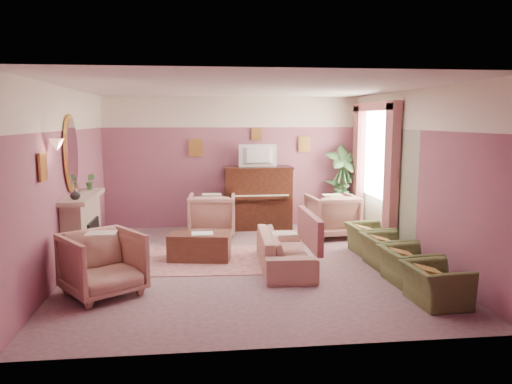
{
  "coord_description": "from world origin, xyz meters",
  "views": [
    {
      "loc": [
        -0.75,
        -7.76,
        2.31
      ],
      "look_at": [
        0.19,
        0.4,
        1.12
      ],
      "focal_mm": 35.0,
      "sensor_mm": 36.0,
      "label": 1
    }
  ],
  "objects": [
    {
      "name": "print_back_mid",
      "position": [
        0.5,
        2.96,
        2.0
      ],
      "size": [
        0.22,
        0.03,
        0.26
      ],
      "primitive_type": "cube",
      "color": "gold",
      "rests_on": "wall_back"
    },
    {
      "name": "pelmet",
      "position": [
        2.62,
        1.55,
        2.56
      ],
      "size": [
        0.16,
        2.2,
        0.16
      ],
      "primitive_type": "cube",
      "color": "#975357",
      "rests_on": "wall_right"
    },
    {
      "name": "olive_chair_a",
      "position": [
        2.19,
        -2.01,
        0.34
      ],
      "size": [
        0.55,
        0.78,
        0.68
      ],
      "primitive_type": "imported",
      "color": "#4F5930",
      "rests_on": "floor"
    },
    {
      "name": "palm_plant",
      "position": [
        2.34,
        2.63,
        1.06
      ],
      "size": [
        0.76,
        0.76,
        1.44
      ],
      "primitive_type": "imported",
      "color": "#326132",
      "rests_on": "palm_pot"
    },
    {
      "name": "coffee_table",
      "position": [
        -0.76,
        0.33,
        0.23
      ],
      "size": [
        1.07,
        0.65,
        0.45
      ],
      "primitive_type": "cube",
      "rotation": [
        0.0,
        0.0,
        -0.16
      ],
      "color": "#4D2A1E",
      "rests_on": "floor"
    },
    {
      "name": "print_back_right",
      "position": [
        1.55,
        2.96,
        1.78
      ],
      "size": [
        0.26,
        0.03,
        0.34
      ],
      "primitive_type": "cube",
      "color": "gold",
      "rests_on": "wall_back"
    },
    {
      "name": "sofa_throw",
      "position": [
        0.97,
        -0.23,
        0.6
      ],
      "size": [
        0.1,
        1.45,
        0.53
      ],
      "primitive_type": "cube",
      "color": "#975357",
      "rests_on": "sofa"
    },
    {
      "name": "floral_armchair_right",
      "position": [
        1.87,
        1.73,
        0.47
      ],
      "size": [
        0.91,
        0.91,
        0.95
      ],
      "primitive_type": "imported",
      "color": "tan",
      "rests_on": "floor"
    },
    {
      "name": "wall_front",
      "position": [
        0.0,
        -3.0,
        1.4
      ],
      "size": [
        5.5,
        0.02,
        2.8
      ],
      "primitive_type": "cube",
      "color": "#6C445E",
      "rests_on": "floor"
    },
    {
      "name": "wall_left",
      "position": [
        -2.75,
        0.0,
        1.4
      ],
      "size": [
        0.02,
        6.0,
        2.8
      ],
      "primitive_type": "cube",
      "color": "#6C445E",
      "rests_on": "floor"
    },
    {
      "name": "window_blind",
      "position": [
        2.7,
        1.55,
        1.7
      ],
      "size": [
        0.03,
        1.4,
        1.8
      ],
      "primitive_type": "cube",
      "color": "beige",
      "rests_on": "wall_right"
    },
    {
      "name": "fireplace_surround",
      "position": [
        -2.59,
        0.2,
        0.55
      ],
      "size": [
        0.3,
        1.4,
        1.1
      ],
      "primitive_type": "cube",
      "color": "tan",
      "rests_on": "floor"
    },
    {
      "name": "wall_back",
      "position": [
        0.0,
        3.0,
        1.4
      ],
      "size": [
        5.5,
        0.02,
        2.8
      ],
      "primitive_type": "cube",
      "color": "#6C445E",
      "rests_on": "floor"
    },
    {
      "name": "mirror_glass",
      "position": [
        -2.67,
        0.2,
        1.8
      ],
      "size": [
        0.01,
        0.6,
        1.06
      ],
      "primitive_type": "ellipsoid",
      "color": "silver",
      "rests_on": "wall_left"
    },
    {
      "name": "hearth",
      "position": [
        -2.39,
        0.2,
        0.01
      ],
      "size": [
        0.55,
        1.5,
        0.02
      ],
      "primitive_type": "cube",
      "color": "tan",
      "rests_on": "floor"
    },
    {
      "name": "curtain_right",
      "position": [
        2.62,
        2.47,
        1.3
      ],
      "size": [
        0.16,
        0.34,
        2.6
      ],
      "primitive_type": "cube",
      "color": "#975357",
      "rests_on": "floor"
    },
    {
      "name": "sconce_shade",
      "position": [
        -2.62,
        -0.85,
        1.98
      ],
      "size": [
        0.2,
        0.2,
        0.16
      ],
      "primitive_type": "cone",
      "color": "#FFB18A",
      "rests_on": "wall_left"
    },
    {
      "name": "ceiling",
      "position": [
        0.0,
        0.0,
        2.8
      ],
      "size": [
        5.5,
        6.0,
        0.01
      ],
      "primitive_type": "cube",
      "color": "silver",
      "rests_on": "wall_back"
    },
    {
      "name": "print_back_left",
      "position": [
        -0.8,
        2.96,
        1.72
      ],
      "size": [
        0.3,
        0.03,
        0.38
      ],
      "primitive_type": "cube",
      "color": "gold",
      "rests_on": "wall_back"
    },
    {
      "name": "mirror_frame",
      "position": [
        -2.7,
        0.2,
        1.8
      ],
      "size": [
        0.04,
        0.72,
        1.2
      ],
      "primitive_type": "ellipsoid",
      "color": "gold",
      "rests_on": "wall_left"
    },
    {
      "name": "piano",
      "position": [
        0.5,
        2.68,
        0.65
      ],
      "size": [
        1.4,
        0.6,
        1.3
      ],
      "primitive_type": "cube",
      "color": "black",
      "rests_on": "floor"
    },
    {
      "name": "olive_chair_b",
      "position": [
        2.19,
        -1.19,
        0.34
      ],
      "size": [
        0.55,
        0.78,
        0.68
      ],
      "primitive_type": "imported",
      "color": "#4F5930",
      "rests_on": "floor"
    },
    {
      "name": "table_paper",
      "position": [
        -0.71,
        0.33,
        0.46
      ],
      "size": [
        0.35,
        0.28,
        0.01
      ],
      "primitive_type": "cube",
      "color": "white",
      "rests_on": "coffee_table"
    },
    {
      "name": "floral_armchair_left",
      "position": [
        -0.5,
        2.08,
        0.47
      ],
      "size": [
        0.91,
        0.91,
        0.95
      ],
      "primitive_type": "imported",
      "color": "tan",
      "rests_on": "floor"
    },
    {
      "name": "picture_rail_band",
      "position": [
        0.0,
        2.99,
        2.47
      ],
      "size": [
        5.5,
        0.01,
        0.65
      ],
      "primitive_type": "cube",
      "color": "silver",
      "rests_on": "wall_back"
    },
    {
      "name": "mantel_plant",
      "position": [
        -2.55,
        0.75,
        1.29
      ],
      "size": [
        0.16,
        0.16,
        0.28
      ],
      "primitive_type": "imported",
      "color": "#326132",
      "rests_on": "mantel_shelf"
    },
    {
      "name": "floor",
      "position": [
        0.0,
        0.0,
        0.0
      ],
      "size": [
        5.5,
        6.0,
        0.01
      ],
      "primitive_type": "cube",
      "color": "#7C5C64",
      "rests_on": "ground"
    },
    {
      "name": "mantel_vase",
      "position": [
        -2.55,
        -0.3,
        1.23
      ],
      "size": [
        0.16,
        0.16,
        0.16
      ],
      "primitive_type": "imported",
      "color": "silver",
      "rests_on": "mantel_shelf"
    },
    {
      "name": "piano_top",
      "position": [
        0.5,
        2.68,
        1.31
      ],
      "size": [
        1.45,
        0.65,
        0.04
      ],
      "primitive_type": "cube",
      "color": "black",
      "rests_on": "piano"
    },
    {
      "name": "floral_armchair_front",
      "position": [
        -2.03,
        -1.19,
        0.47
      ],
      "size": [
        0.91,
        0.91,
        0.95
      ],
      "primitive_type": "imported",
      "color": "tan",
      "rests_on": "floor"
    },
    {
      "name": "side_plant_big",
      "position": [
        2.23,
        2.53,
        0.87
      ],
      "size": [
        0.3,
        0.3,
        0.34
      ],
      "primitive_type": "imported",
      "color": "#326132",
      "rests_on": "side_table"
    },
    {
      "name": "palm_pot",
      "position": [
        2.34,
        2.63,
        0.17
      ],
      "size": [
        0.34,
        0.34,
        0.34
      ],
      "primitive_type": "cylinder",
      "color": "#B06134",
      "rests_on": "floor"
    },
    {
      "name": "side_plant_small",
      "position": [
        2.35,
        2.43,
        0.84
      ],
      "size": [
        0.16,
        0.16,
        0.28
      ],
      "primitive_type": "imported",
      "color": "#326132",
      "rests_on": "side_table"
    },
    {
      "name": "print_left_wall",
      "position": [
        -2.71,
        -1.2,
        1.72
      ],
      "size": [
        0.03,
        0.28,
        0.36
      ],
      "primitive_type": "cube",
      "color": "gold",
      "rests_on": "wall_left"
    },
    {
      "name": "stripe_panel",
      "position": [
        2.73,
        1.3,
        1.07
      ],
      "size": [
        0.01,
        3.0,
        2.15
      ],
      "primitive_type": "cube",
      "color": "#969B82",
      "rests_on": "wall_right"
    },
    {
      "name": "wall_right",
      "position": [
        2.75,
        0.0,
        1.4
      ],
      "size": [
        0.02,
        6.0,
        2.8
      ],
      "primitive_type": "cube",
      "color": "#6C445E",
      "rests_on": "floor"
    },
    {
      "name": "fire_ember",
      "position": [
        -2.45,
        0.2,
        0.22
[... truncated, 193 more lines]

